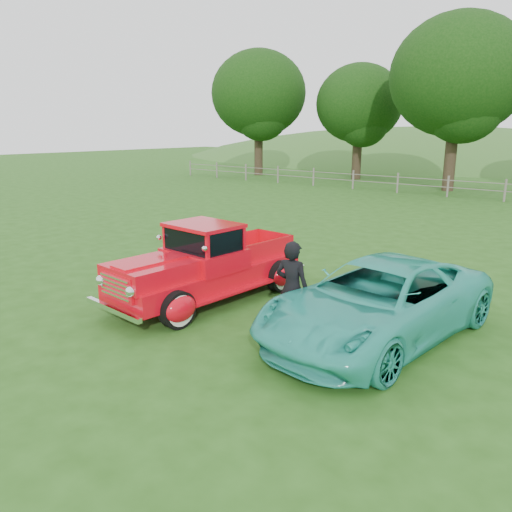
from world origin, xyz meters
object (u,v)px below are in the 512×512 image
Objects in this scene: tree_near_west at (458,76)px; red_pickup at (207,266)px; man at (292,289)px; tree_far_west at (259,94)px; tree_mid_west at (359,104)px; teal_sedan at (378,302)px.

tree_near_west reaches higher than red_pickup.
red_pickup is 2.79× the size of man.
red_pickup is at bearing -53.27° from tree_far_west.
tree_mid_west reaches higher than red_pickup.
tree_far_west is at bearing 130.41° from red_pickup.
man is (21.39, -25.55, -5.58)m from tree_far_west.
man is (-1.34, -0.84, 0.19)m from teal_sedan.
tree_mid_west is 30.88m from teal_sedan.
man is (5.39, -24.55, -5.89)m from tree_near_west.
tree_mid_west is 1.62× the size of teal_sedan.
tree_near_west reaches higher than man.
tree_near_west is 25.02m from red_pickup.
tree_far_west is 34.06m from teal_sedan.
tree_far_west reaches higher than teal_sedan.
tree_near_west is at bearing -20.56° from tree_mid_west.
tree_near_west is at bearing -85.49° from man.
tree_far_west reaches higher than man.
tree_far_west is 16.03m from tree_near_west.
tree_far_west is 31.88m from red_pickup.
red_pickup reaches higher than teal_sedan.
tree_far_west is 5.46× the size of man.
tree_mid_west reaches higher than man.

